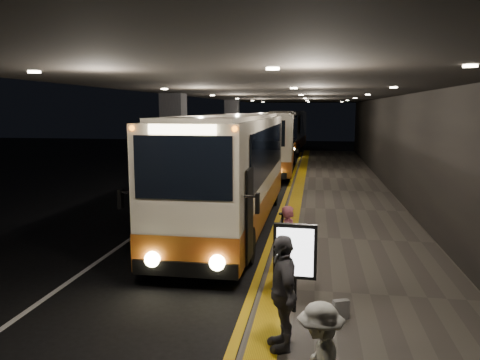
% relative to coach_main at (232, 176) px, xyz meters
% --- Properties ---
extents(ground, '(90.00, 90.00, 0.00)m').
position_rel_coach_main_xyz_m(ground, '(-0.95, -2.28, -1.70)').
color(ground, black).
extents(lane_line_white, '(0.12, 50.00, 0.01)m').
position_rel_coach_main_xyz_m(lane_line_white, '(-2.75, 2.72, -1.70)').
color(lane_line_white, silver).
rests_on(lane_line_white, ground).
extents(kerb_stripe_yellow, '(0.18, 50.00, 0.01)m').
position_rel_coach_main_xyz_m(kerb_stripe_yellow, '(1.40, 2.72, -1.70)').
color(kerb_stripe_yellow, gold).
rests_on(kerb_stripe_yellow, ground).
extents(sidewalk, '(4.50, 50.00, 0.15)m').
position_rel_coach_main_xyz_m(sidewalk, '(3.80, 2.72, -1.63)').
color(sidewalk, '#514C44').
rests_on(sidewalk, ground).
extents(tactile_strip, '(0.50, 50.00, 0.01)m').
position_rel_coach_main_xyz_m(tactile_strip, '(1.90, 2.72, -1.55)').
color(tactile_strip, gold).
rests_on(tactile_strip, sidewalk).
extents(terminal_wall, '(0.10, 50.00, 6.00)m').
position_rel_coach_main_xyz_m(terminal_wall, '(6.05, 2.72, 1.30)').
color(terminal_wall, black).
rests_on(terminal_wall, ground).
extents(support_columns, '(0.80, 24.80, 4.40)m').
position_rel_coach_main_xyz_m(support_columns, '(-2.45, 1.72, 0.50)').
color(support_columns, black).
rests_on(support_columns, ground).
extents(canopy, '(9.00, 50.00, 0.40)m').
position_rel_coach_main_xyz_m(canopy, '(1.55, 2.72, 2.90)').
color(canopy, black).
rests_on(canopy, support_columns).
extents(coach_main, '(2.38, 11.43, 3.55)m').
position_rel_coach_main_xyz_m(coach_main, '(0.00, 0.00, 0.00)').
color(coach_main, beige).
rests_on(coach_main, ground).
extents(coach_second, '(2.73, 11.29, 3.52)m').
position_rel_coach_main_xyz_m(coach_second, '(0.13, 14.12, -0.01)').
color(coach_second, beige).
rests_on(coach_second, ground).
extents(coach_third, '(2.97, 11.51, 3.58)m').
position_rel_coach_main_xyz_m(coach_third, '(0.18, 28.27, 0.02)').
color(coach_third, beige).
rests_on(coach_third, ground).
extents(passenger_boarding, '(0.38, 0.56, 1.53)m').
position_rel_coach_main_xyz_m(passenger_boarding, '(2.11, -4.36, -0.79)').
color(passenger_boarding, '#DA657D').
rests_on(passenger_boarding, sidewalk).
extents(passenger_waiting_grey, '(0.80, 1.17, 1.81)m').
position_rel_coach_main_xyz_m(passenger_waiting_grey, '(2.21, -7.86, -0.65)').
color(passenger_waiting_grey, '#49484C').
rests_on(passenger_waiting_grey, sidewalk).
extents(bag_polka, '(0.31, 0.23, 0.35)m').
position_rel_coach_main_xyz_m(bag_polka, '(3.16, -6.68, -1.38)').
color(bag_polka, black).
rests_on(bag_polka, sidewalk).
extents(info_sign, '(0.79, 0.15, 1.66)m').
position_rel_coach_main_xyz_m(info_sign, '(2.33, -6.52, -0.44)').
color(info_sign, black).
rests_on(info_sign, sidewalk).
extents(stanchion_post, '(0.05, 0.05, 1.21)m').
position_rel_coach_main_xyz_m(stanchion_post, '(1.90, -3.74, -0.95)').
color(stanchion_post, black).
rests_on(stanchion_post, sidewalk).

